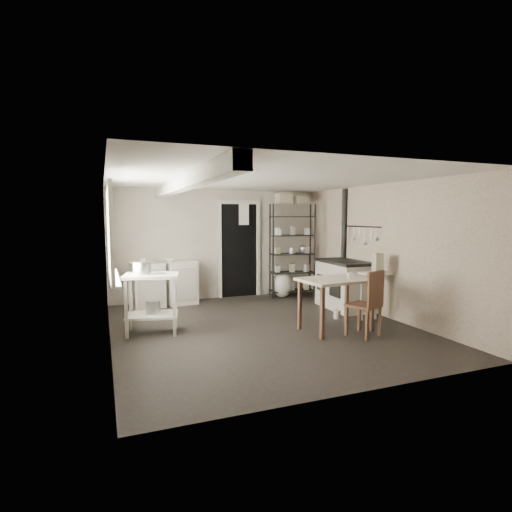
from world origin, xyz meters
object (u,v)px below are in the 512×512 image
object	(u,v)px
stockpot	(142,271)
stove	(344,285)
work_table	(335,306)
base_cabinets	(164,282)
prep_table	(152,307)
flour_sack	(282,286)
chair	(363,303)
shelf_rack	(292,253)

from	to	relation	value
stockpot	stove	world-z (taller)	stockpot
stockpot	work_table	xyz separation A→B (m)	(2.75, -0.87, -0.56)
base_cabinets	work_table	xyz separation A→B (m)	(2.18, -2.72, -0.08)
prep_table	work_table	xyz separation A→B (m)	(2.63, -0.85, -0.02)
work_table	flour_sack	bearing A→B (deg)	83.24
chair	stockpot	bearing A→B (deg)	135.25
shelf_rack	work_table	distance (m)	2.71
stove	work_table	distance (m)	1.53
prep_table	base_cabinets	world-z (taller)	base_cabinets
base_cabinets	shelf_rack	bearing A→B (deg)	-10.35
work_table	chair	world-z (taller)	chair
chair	flour_sack	distance (m)	2.99
stockpot	prep_table	bearing A→B (deg)	-13.04
shelf_rack	work_table	size ratio (longest dim) A/B	1.90
work_table	prep_table	bearing A→B (deg)	162.15
prep_table	shelf_rack	distance (m)	3.66
prep_table	work_table	size ratio (longest dim) A/B	0.85
shelf_rack	work_table	xyz separation A→B (m)	(-0.54, -2.59, -0.57)
work_table	flour_sack	world-z (taller)	work_table
prep_table	base_cabinets	distance (m)	1.93
shelf_rack	base_cabinets	bearing A→B (deg)	-171.32
base_cabinets	shelf_rack	world-z (taller)	shelf_rack
work_table	stockpot	bearing A→B (deg)	162.37
stockpot	base_cabinets	xyz separation A→B (m)	(0.58, 1.84, -0.48)
stove	flour_sack	bearing A→B (deg)	116.43
prep_table	stockpot	size ratio (longest dim) A/B	3.31
base_cabinets	flour_sack	distance (m)	2.50
shelf_rack	flour_sack	xyz separation A→B (m)	(-0.23, -0.01, -0.71)
shelf_rack	prep_table	bearing A→B (deg)	-139.76
stove	work_table	bearing A→B (deg)	-126.69
work_table	chair	size ratio (longest dim) A/B	1.08
work_table	flour_sack	distance (m)	2.60
chair	work_table	bearing A→B (deg)	97.24
shelf_rack	stove	world-z (taller)	shelf_rack
prep_table	work_table	bearing A→B (deg)	-17.85
work_table	flour_sack	size ratio (longest dim) A/B	2.01
stockpot	shelf_rack	bearing A→B (deg)	27.51
prep_table	flour_sack	world-z (taller)	prep_table
prep_table	stove	world-z (taller)	stove
stockpot	chair	size ratio (longest dim) A/B	0.28
prep_table	flour_sack	xyz separation A→B (m)	(2.93, 1.74, -0.16)
stockpot	base_cabinets	world-z (taller)	stockpot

